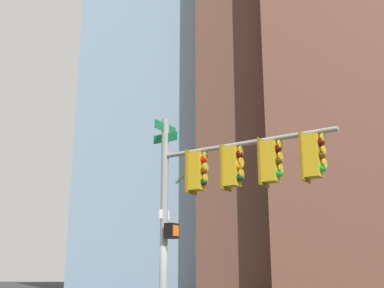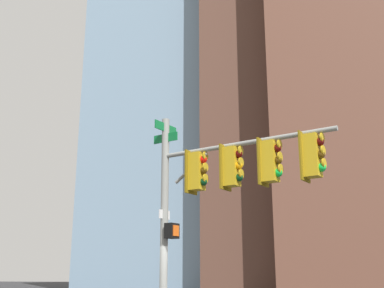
{
  "view_description": "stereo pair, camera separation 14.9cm",
  "coord_description": "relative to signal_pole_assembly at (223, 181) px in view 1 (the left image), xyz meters",
  "views": [
    {
      "loc": [
        -4.41,
        12.06,
        1.78
      ],
      "look_at": [
        -1.23,
        -0.13,
        5.19
      ],
      "focal_mm": 45.06,
      "sensor_mm": 36.0,
      "label": 1
    },
    {
      "loc": [
        -4.55,
        12.02,
        1.78
      ],
      "look_at": [
        -1.23,
        -0.13,
        5.19
      ],
      "focal_mm": 45.06,
      "sensor_mm": 36.0,
      "label": 2
    }
  ],
  "objects": [
    {
      "name": "building_glass_tower",
      "position": [
        11.85,
        -47.88,
        28.44
      ],
      "size": [
        24.8,
        23.65,
        65.03
      ],
      "primitive_type": "cube",
      "color": "#7A99B2",
      "rests_on": "ground_plane"
    },
    {
      "name": "building_brick_nearside",
      "position": [
        -4.17,
        -41.71,
        21.88
      ],
      "size": [
        26.32,
        17.99,
        51.91
      ],
      "primitive_type": "cube",
      "color": "brown",
      "rests_on": "ground_plane"
    },
    {
      "name": "signal_pole_assembly",
      "position": [
        0.0,
        0.0,
        0.0
      ],
      "size": [
        5.01,
        2.06,
        6.06
      ],
      "rotation": [
        0.0,
        0.0,
        2.82
      ],
      "color": "gray",
      "rests_on": "ground_plane"
    },
    {
      "name": "building_brick_midblock",
      "position": [
        -8.08,
        -37.48,
        15.51
      ],
      "size": [
        19.49,
        17.82,
        39.16
      ],
      "primitive_type": "cube",
      "color": "brown",
      "rests_on": "ground_plane"
    }
  ]
}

